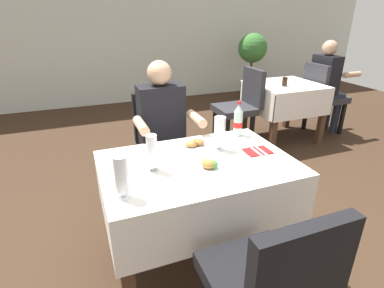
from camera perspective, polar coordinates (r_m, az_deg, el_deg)
The scene contains 19 objects.
ground_plane at distance 2.26m, azimuth 3.63°, elevation -21.47°, with size 11.00×11.00×0.00m, color #382619.
back_wall at distance 5.81m, azimuth -15.42°, elevation 21.65°, with size 11.00×0.12×2.93m, color silver.
main_dining_table at distance 1.95m, azimuth 1.07°, elevation -7.98°, with size 1.17×0.79×0.75m.
chair_far_diner_seat at distance 2.63m, azimuth -5.43°, elevation 0.16°, with size 0.44×0.50×0.97m.
chair_near_camera_side at distance 1.44m, azimuth 14.18°, elevation -24.02°, with size 0.44×0.50×0.97m.
seated_diner_far at distance 2.46m, azimuth -5.34°, elevation 2.49°, with size 0.50×0.46×1.26m.
plate_near_camera at distance 1.77m, azimuth 3.13°, elevation -4.42°, with size 0.24×0.24×0.07m.
plate_far_diner at distance 2.04m, azimuth 0.65°, elevation -0.38°, with size 0.23×0.23×0.06m.
beer_glass_left at distance 1.51m, azimuth -13.05°, elevation -6.01°, with size 0.07×0.07×0.23m.
beer_glass_middle at distance 1.73m, azimuth -7.51°, elevation -1.75°, with size 0.07×0.07×0.22m.
beer_glass_right at distance 1.99m, azimuth 5.20°, elevation 1.96°, with size 0.07×0.07×0.23m.
cola_bottle_primary at distance 2.25m, azimuth 8.65°, elevation 4.34°, with size 0.07×0.07×0.26m.
napkin_cutlery_set at distance 2.04m, azimuth 12.19°, elevation -1.30°, with size 0.17×0.19×0.01m.
background_dining_table at distance 4.15m, azimuth 16.84°, elevation 8.14°, with size 0.85×0.80×0.75m.
background_chair_left at distance 3.80m, azimuth 9.16°, elevation 7.48°, with size 0.50×0.44×0.97m.
background_chair_right at distance 4.56m, azimuth 23.25°, elevation 8.58°, with size 0.50×0.44×0.97m.
background_patron at distance 4.56m, azimuth 24.03°, elevation 10.50°, with size 0.46×0.50×1.26m.
background_table_tumbler at distance 3.96m, azimuth 17.01°, elevation 11.13°, with size 0.06×0.06×0.11m, color black.
potted_plant_corner at distance 6.05m, azimuth 11.20°, elevation 15.93°, with size 0.53×0.53×1.23m.
Camera 1 is at (-0.70, -1.43, 1.60)m, focal length 28.41 mm.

